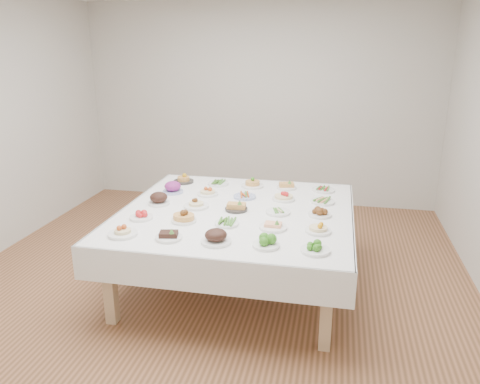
% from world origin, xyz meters
% --- Properties ---
extents(room_envelope, '(5.02, 5.02, 2.81)m').
position_xyz_m(room_envelope, '(0.00, 0.00, 1.83)').
color(room_envelope, '#9A6240').
rests_on(room_envelope, ground).
extents(display_table, '(2.12, 2.12, 0.75)m').
position_xyz_m(display_table, '(0.24, -0.08, 0.68)').
color(display_table, white).
rests_on(display_table, ground).
extents(dish_0, '(0.23, 0.23, 0.12)m').
position_xyz_m(dish_0, '(-0.53, -0.85, 0.80)').
color(dish_0, white).
rests_on(dish_0, display_table).
extents(dish_1, '(0.21, 0.21, 0.09)m').
position_xyz_m(dish_1, '(-0.14, -0.85, 0.79)').
color(dish_1, white).
rests_on(dish_1, display_table).
extents(dish_2, '(0.23, 0.23, 0.13)m').
position_xyz_m(dish_2, '(0.24, -0.84, 0.81)').
color(dish_2, white).
rests_on(dish_2, display_table).
extents(dish_3, '(0.20, 0.20, 0.10)m').
position_xyz_m(dish_3, '(0.63, -0.84, 0.80)').
color(dish_3, white).
rests_on(dish_3, display_table).
extents(dish_4, '(0.22, 0.22, 0.09)m').
position_xyz_m(dish_4, '(1.00, -0.85, 0.79)').
color(dish_4, white).
rests_on(dish_4, display_table).
extents(dish_5, '(0.20, 0.20, 0.08)m').
position_xyz_m(dish_5, '(-0.54, -0.47, 0.78)').
color(dish_5, white).
rests_on(dish_5, display_table).
extents(dish_6, '(0.21, 0.21, 0.13)m').
position_xyz_m(dish_6, '(-0.15, -0.46, 0.81)').
color(dish_6, white).
rests_on(dish_6, display_table).
extents(dish_7, '(0.20, 0.20, 0.05)m').
position_xyz_m(dish_7, '(0.23, -0.46, 0.77)').
color(dish_7, white).
rests_on(dish_7, display_table).
extents(dish_8, '(0.23, 0.23, 0.10)m').
position_xyz_m(dish_8, '(0.63, -0.46, 0.79)').
color(dish_8, white).
rests_on(dish_8, display_table).
extents(dish_9, '(0.21, 0.21, 0.10)m').
position_xyz_m(dish_9, '(1.00, -0.47, 0.79)').
color(dish_9, white).
rests_on(dish_9, display_table).
extents(dish_10, '(0.23, 0.23, 0.13)m').
position_xyz_m(dish_10, '(-0.53, -0.07, 0.82)').
color(dish_10, white).
rests_on(dish_10, display_table).
extents(dish_11, '(0.23, 0.23, 0.12)m').
position_xyz_m(dish_11, '(-0.15, -0.08, 0.80)').
color(dish_11, white).
rests_on(dish_11, display_table).
extents(dish_12, '(0.20, 0.20, 0.09)m').
position_xyz_m(dish_12, '(0.24, -0.09, 0.79)').
color(dish_12, '#2B2927').
rests_on(dish_12, display_table).
extents(dish_13, '(0.22, 0.22, 0.05)m').
position_xyz_m(dish_13, '(0.62, -0.09, 0.77)').
color(dish_13, white).
rests_on(dish_13, display_table).
extents(dish_14, '(0.20, 0.20, 0.08)m').
position_xyz_m(dish_14, '(1.00, -0.08, 0.79)').
color(dish_14, white).
rests_on(dish_14, display_table).
extents(dish_15, '(0.21, 0.21, 0.11)m').
position_xyz_m(dish_15, '(-0.52, 0.31, 0.80)').
color(dish_15, '#4C66B2').
rests_on(dish_15, display_table).
extents(dish_16, '(0.21, 0.21, 0.11)m').
position_xyz_m(dish_16, '(-0.15, 0.30, 0.80)').
color(dish_16, white).
rests_on(dish_16, display_table).
extents(dish_17, '(0.22, 0.22, 0.05)m').
position_xyz_m(dish_17, '(0.24, 0.29, 0.77)').
color(dish_17, '#4C66B2').
rests_on(dish_17, display_table).
extents(dish_18, '(0.22, 0.22, 0.13)m').
position_xyz_m(dish_18, '(0.63, 0.31, 0.81)').
color(dish_18, white).
rests_on(dish_18, display_table).
extents(dish_19, '(0.25, 0.23, 0.06)m').
position_xyz_m(dish_19, '(1.01, 0.29, 0.78)').
color(dish_19, white).
rests_on(dish_19, display_table).
extents(dish_20, '(0.22, 0.22, 0.12)m').
position_xyz_m(dish_20, '(-0.53, 0.69, 0.80)').
color(dish_20, '#2B2927').
rests_on(dish_20, display_table).
extents(dish_21, '(0.22, 0.22, 0.06)m').
position_xyz_m(dish_21, '(-0.14, 0.68, 0.77)').
color(dish_21, white).
rests_on(dish_21, display_table).
extents(dish_22, '(0.24, 0.24, 0.13)m').
position_xyz_m(dish_22, '(0.25, 0.68, 0.81)').
color(dish_22, white).
rests_on(dish_22, display_table).
extents(dish_23, '(0.20, 0.20, 0.09)m').
position_xyz_m(dish_23, '(0.61, 0.69, 0.79)').
color(dish_23, white).
rests_on(dish_23, display_table).
extents(dish_24, '(0.23, 0.23, 0.05)m').
position_xyz_m(dish_24, '(1.00, 0.68, 0.77)').
color(dish_24, white).
rests_on(dish_24, display_table).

